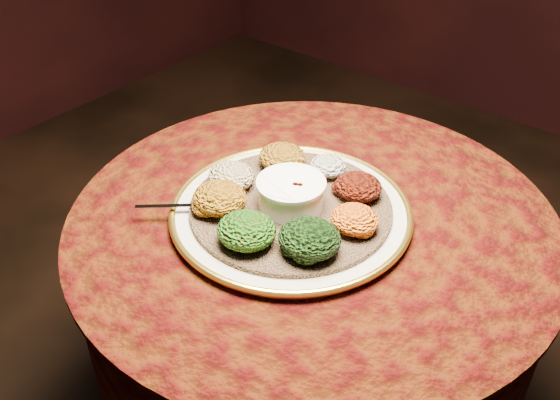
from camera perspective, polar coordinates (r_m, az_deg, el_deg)
The scene contains 13 objects.
table at distance 1.34m, azimuth 2.76°, elevation -7.46°, with size 0.96×0.96×0.73m.
platter at distance 1.21m, azimuth 0.99°, elevation -1.08°, with size 0.54×0.54×0.02m.
injera at distance 1.20m, azimuth 0.99°, elevation -0.67°, with size 0.39×0.39×0.01m, color #896444.
stew_bowl at distance 1.18m, azimuth 1.01°, elevation 0.76°, with size 0.13×0.13×0.06m.
spoon at distance 1.20m, azimuth -7.43°, elevation -0.46°, with size 0.13×0.11×0.01m.
portion_ayib at distance 1.28m, azimuth 4.43°, elevation 3.13°, with size 0.08×0.07×0.04m, color beige.
portion_kitfo at distance 1.22m, azimuth 7.17°, elevation 1.23°, with size 0.09×0.09×0.04m, color black.
portion_tikil at distance 1.14m, azimuth 6.84°, elevation -1.76°, with size 0.09×0.09×0.04m, color #AA6D0E.
portion_gomen at distance 1.08m, azimuth 2.72°, elevation -3.52°, with size 0.11×0.11×0.05m, color black.
portion_mixveg at distance 1.10m, azimuth -3.07°, elevation -2.80°, with size 0.11×0.10×0.05m, color #952A09.
portion_kik at distance 1.18m, azimuth -5.53°, elevation 0.18°, with size 0.11×0.10×0.05m, color #9C690D.
portion_timatim at distance 1.24m, azimuth -4.46°, elevation 2.20°, with size 0.10×0.09×0.05m, color maroon.
portion_shiro at distance 1.30m, azimuth 0.23°, elevation 3.93°, with size 0.10×0.10×0.05m, color #895810.
Camera 1 is at (0.56, -0.79, 1.48)m, focal length 40.00 mm.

